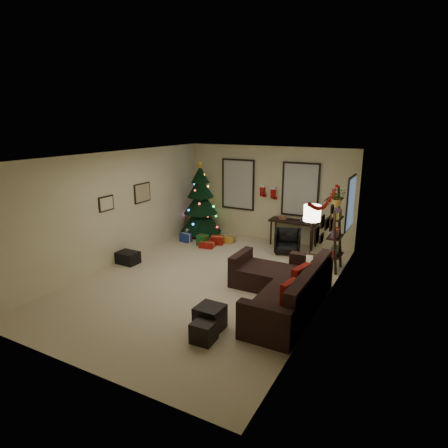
% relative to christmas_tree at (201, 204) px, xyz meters
% --- Properties ---
extents(floor, '(7.00, 7.00, 0.00)m').
position_rel_christmas_tree_xyz_m(floor, '(1.92, -2.91, -0.95)').
color(floor, beige).
rests_on(floor, ground).
extents(ceiling, '(7.00, 7.00, 0.00)m').
position_rel_christmas_tree_xyz_m(ceiling, '(1.92, -2.91, 1.75)').
color(ceiling, white).
rests_on(ceiling, floor).
extents(wall_back, '(5.00, 0.00, 5.00)m').
position_rel_christmas_tree_xyz_m(wall_back, '(1.92, 0.59, 0.40)').
color(wall_back, beige).
rests_on(wall_back, floor).
extents(wall_front, '(5.00, 0.00, 5.00)m').
position_rel_christmas_tree_xyz_m(wall_front, '(1.92, -6.41, 0.40)').
color(wall_front, beige).
rests_on(wall_front, floor).
extents(wall_left, '(0.00, 7.00, 7.00)m').
position_rel_christmas_tree_xyz_m(wall_left, '(-0.58, -2.91, 0.40)').
color(wall_left, beige).
rests_on(wall_left, floor).
extents(wall_right, '(0.00, 7.00, 7.00)m').
position_rel_christmas_tree_xyz_m(wall_right, '(4.42, -2.91, 0.40)').
color(wall_right, beige).
rests_on(wall_right, floor).
extents(window_back_left, '(1.05, 0.06, 1.50)m').
position_rel_christmas_tree_xyz_m(window_back_left, '(0.97, 0.56, 0.60)').
color(window_back_left, '#728CB2').
rests_on(window_back_left, wall_back).
extents(window_back_right, '(1.05, 0.06, 1.50)m').
position_rel_christmas_tree_xyz_m(window_back_right, '(2.87, 0.56, 0.60)').
color(window_back_right, '#728CB2').
rests_on(window_back_right, wall_back).
extents(window_right_wall, '(0.06, 0.90, 1.30)m').
position_rel_christmas_tree_xyz_m(window_right_wall, '(4.39, -0.36, 0.55)').
color(window_right_wall, '#728CB2').
rests_on(window_right_wall, wall_right).
extents(christmas_tree, '(1.23, 1.23, 2.29)m').
position_rel_christmas_tree_xyz_m(christmas_tree, '(0.00, 0.00, 0.00)').
color(christmas_tree, black).
rests_on(christmas_tree, floor).
extents(presents, '(1.50, 1.00, 0.30)m').
position_rel_christmas_tree_xyz_m(presents, '(0.52, -0.65, -0.83)').
color(presents, maroon).
rests_on(presents, floor).
extents(sofa, '(1.91, 2.78, 0.88)m').
position_rel_christmas_tree_xyz_m(sofa, '(3.76, -3.14, -0.66)').
color(sofa, black).
rests_on(sofa, floor).
extents(pillow_red_a, '(0.18, 0.43, 0.42)m').
position_rel_christmas_tree_xyz_m(pillow_red_a, '(4.13, -3.99, -0.31)').
color(pillow_red_a, maroon).
rests_on(pillow_red_a, sofa).
extents(pillow_red_b, '(0.25, 0.51, 0.49)m').
position_rel_christmas_tree_xyz_m(pillow_red_b, '(4.13, -3.33, -0.31)').
color(pillow_red_b, maroon).
rests_on(pillow_red_b, sofa).
extents(pillow_cream, '(0.26, 0.47, 0.45)m').
position_rel_christmas_tree_xyz_m(pillow_cream, '(4.13, -2.82, -0.32)').
color(pillow_cream, beige).
rests_on(pillow_cream, sofa).
extents(ottoman_near, '(0.45, 0.45, 0.42)m').
position_rel_christmas_tree_xyz_m(ottoman_near, '(2.99, -4.63, -0.74)').
color(ottoman_near, black).
rests_on(ottoman_near, floor).
extents(ottoman_far, '(0.37, 0.37, 0.34)m').
position_rel_christmas_tree_xyz_m(ottoman_far, '(3.09, -4.99, -0.78)').
color(ottoman_far, black).
rests_on(ottoman_far, floor).
extents(desk, '(1.34, 0.48, 0.72)m').
position_rel_christmas_tree_xyz_m(desk, '(2.81, 0.31, -0.31)').
color(desk, black).
rests_on(desk, floor).
extents(desk_chair, '(0.74, 0.71, 0.62)m').
position_rel_christmas_tree_xyz_m(desk_chair, '(2.87, -0.34, -0.64)').
color(desk_chair, black).
rests_on(desk_chair, floor).
extents(bookshelf, '(0.30, 0.57, 1.95)m').
position_rel_christmas_tree_xyz_m(bookshelf, '(4.22, -1.00, -0.01)').
color(bookshelf, black).
rests_on(bookshelf, floor).
extents(potted_plant, '(0.62, 0.62, 0.52)m').
position_rel_christmas_tree_xyz_m(potted_plant, '(4.22, -1.20, 0.87)').
color(potted_plant, '#4C4C4C').
rests_on(potted_plant, bookshelf).
extents(floor_lamp, '(0.36, 0.36, 1.68)m').
position_rel_christmas_tree_xyz_m(floor_lamp, '(3.87, -1.86, 0.46)').
color(floor_lamp, black).
rests_on(floor_lamp, floor).
extents(art_map, '(0.04, 0.60, 0.50)m').
position_rel_christmas_tree_xyz_m(art_map, '(-0.56, -1.97, 0.63)').
color(art_map, black).
rests_on(art_map, wall_left).
extents(art_abstract, '(0.04, 0.45, 0.35)m').
position_rel_christmas_tree_xyz_m(art_abstract, '(-0.56, -3.24, 0.58)').
color(art_abstract, black).
rests_on(art_abstract, wall_left).
extents(gallery, '(0.03, 1.25, 0.54)m').
position_rel_christmas_tree_xyz_m(gallery, '(4.40, -2.98, 0.62)').
color(gallery, black).
rests_on(gallery, wall_right).
extents(garland, '(0.08, 1.90, 0.30)m').
position_rel_christmas_tree_xyz_m(garland, '(4.37, -3.00, 1.10)').
color(garland, '#A5140C').
rests_on(garland, wall_right).
extents(stocking_left, '(0.20, 0.05, 0.36)m').
position_rel_christmas_tree_xyz_m(stocking_left, '(1.78, 0.50, 0.50)').
color(stocking_left, '#990F0C').
rests_on(stocking_left, wall_back).
extents(stocking_right, '(0.20, 0.05, 0.36)m').
position_rel_christmas_tree_xyz_m(stocking_right, '(2.11, 0.51, 0.46)').
color(stocking_right, '#990F0C').
rests_on(stocking_right, wall_back).
extents(storage_bin, '(0.59, 0.40, 0.29)m').
position_rel_christmas_tree_xyz_m(storage_bin, '(-0.35, -2.92, -0.80)').
color(storage_bin, black).
rests_on(storage_bin, floor).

